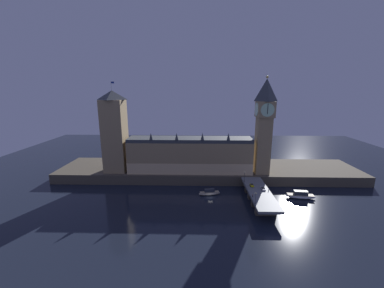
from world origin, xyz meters
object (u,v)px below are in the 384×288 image
Objects in this scene: victoria_tower at (115,132)px; boat_upstream at (209,193)px; boat_downstream at (300,196)px; street_lamp_near at (256,196)px; clock_tower at (264,124)px; car_southbound_trail at (263,188)px; pedestrian_mid_walk at (269,189)px; street_lamp_far at (245,175)px; car_northbound_lead at (252,185)px; pedestrian_near_rail at (253,196)px.

boat_upstream is (65.57, -24.78, -33.80)m from victoria_tower.
boat_downstream is at bearing -13.14° from victoria_tower.
street_lamp_near is at bearing -28.98° from victoria_tower.
clock_tower is 14.01× the size of car_southbound_trail.
street_lamp_near is at bearing -47.00° from boat_upstream.
victoria_tower is 108.18m from pedestrian_mid_walk.
street_lamp_near is at bearing -90.00° from street_lamp_far.
car_northbound_lead is 2.45× the size of pedestrian_mid_walk.
car_northbound_lead is at bearing 142.62° from pedestrian_mid_walk.
street_lamp_far reaches higher than boat_upstream.
pedestrian_near_rail is at bearing -100.59° from car_northbound_lead.
car_northbound_lead is 7.27m from car_southbound_trail.
boat_upstream is at bearing 168.83° from car_southbound_trail.
pedestrian_near_rail is at bearing -110.37° from clock_tower.
pedestrian_near_rail is 1.06× the size of pedestrian_mid_walk.
pedestrian_mid_walk reaches higher than boat_upstream.
clock_tower reaches higher than victoria_tower.
street_lamp_near reaches higher than car_southbound_trail.
boat_upstream is at bearing 133.00° from street_lamp_near.
clock_tower is 1.05× the size of victoria_tower.
boat_downstream is (23.43, 2.89, -5.58)m from car_southbound_trail.
pedestrian_near_rail is 0.09× the size of boat_downstream.
street_lamp_near is 0.35× the size of boat_downstream.
boat_downstream is (29.01, -1.78, -5.60)m from car_northbound_lead.
street_lamp_far is at bearing 90.00° from street_lamp_near.
clock_tower is 57.28m from street_lamp_near.
victoria_tower is at bearing 163.92° from car_northbound_lead.
boat_downstream is at bearing 12.58° from pedestrian_mid_walk.
victoria_tower is 39.61× the size of pedestrian_mid_walk.
street_lamp_near is 33.88m from boat_upstream.
victoria_tower is 3.52× the size of boat_downstream.
car_northbound_lead is (-11.48, -23.51, -34.26)m from clock_tower.
victoria_tower reaches higher than car_northbound_lead.
pedestrian_near_rail is 22.23m from street_lamp_far.
pedestrian_mid_walk is at bearing -167.42° from boat_downstream.
boat_downstream is at bearing -3.40° from boat_upstream.
clock_tower is 44.76m from car_southbound_trail.
clock_tower reaches higher than pedestrian_mid_walk.
boat_upstream is (-33.79, 7.84, -6.08)m from pedestrian_mid_walk.
car_southbound_trail is at bearing 50.78° from pedestrian_near_rail.
car_southbound_trail is 3.28m from pedestrian_mid_walk.
pedestrian_mid_walk reaches higher than boat_downstream.
clock_tower is 41.57× the size of pedestrian_mid_walk.
car_southbound_trail is at bearing 148.28° from pedestrian_mid_walk.
victoria_tower is 103.34m from street_lamp_near.
street_lamp_near is at bearing -116.29° from car_southbound_trail.
pedestrian_mid_walk is 35.22m from boat_upstream.
boat_downstream is (32.19, 20.62, -8.90)m from street_lamp_near.
street_lamp_far is at bearing 14.11° from boat_upstream.
pedestrian_near_rail is 0.24× the size of street_lamp_far.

